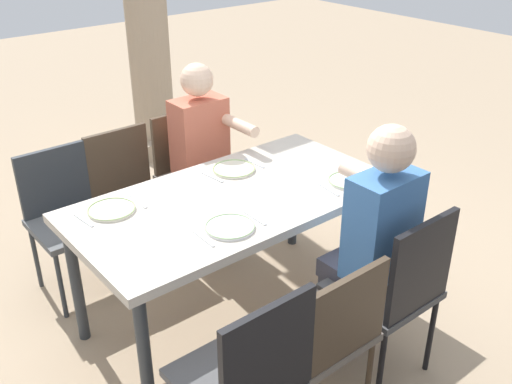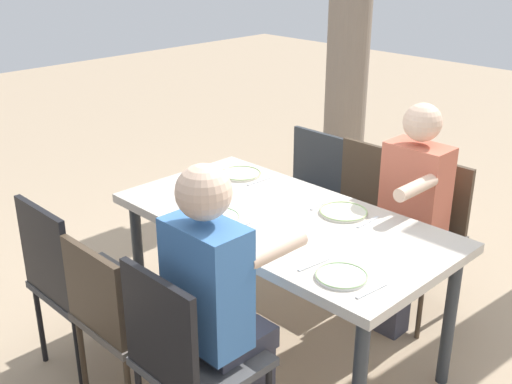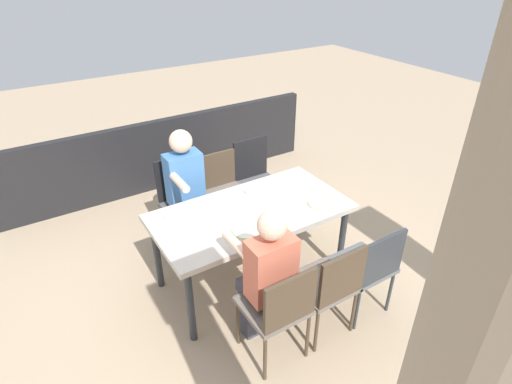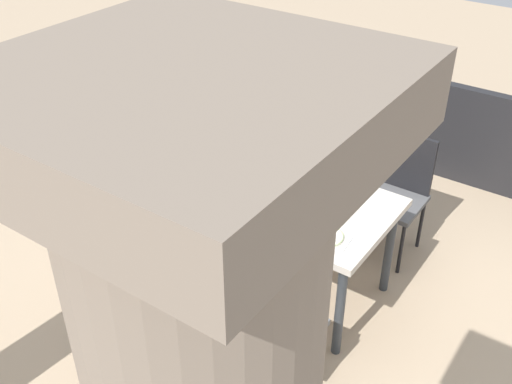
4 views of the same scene
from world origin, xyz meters
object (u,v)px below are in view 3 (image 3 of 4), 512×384
Objects in this scene: chair_mid_north at (329,284)px; chair_east_south at (182,197)px; chair_east_north at (279,307)px; chair_west_north at (369,265)px; diner_woman_green at (265,276)px; chair_mid_south at (223,188)px; diner_man_white at (188,191)px; plate_0 at (321,204)px; plate_1 at (257,190)px; dining_table at (251,217)px; plate_2 at (247,230)px; chair_west_south at (256,176)px; plate_3 at (176,214)px.

chair_mid_north is 0.93× the size of chair_east_south.
chair_east_south is at bearing -90.00° from chair_east_north.
chair_west_north is 0.92× the size of chair_east_south.
diner_woman_green reaches higher than chair_east_south.
diner_man_white is (0.47, 0.17, 0.19)m from chair_mid_south.
chair_west_north is 3.67× the size of plate_0.
dining_table is at bearing 49.98° from plate_1.
chair_east_north is 0.70× the size of diner_woman_green.
plate_0 is at bearing 179.55° from plate_2.
chair_west_south is (-0.59, -0.86, -0.16)m from dining_table.
chair_west_south is at bearing -153.00° from plate_3.
plate_0 is at bearing 155.70° from plate_3.
diner_woman_green is 5.33× the size of plate_1.
diner_man_white is at bearing 20.34° from chair_mid_south.
plate_2 is at bearing 51.11° from plate_1.
chair_mid_south is 0.93× the size of chair_east_south.
chair_west_north reaches higher than plate_0.
diner_woman_green reaches higher than plate_2.
plate_2 is (-0.11, -0.43, 0.10)m from diner_woman_green.
dining_table is 0.32m from plate_2.
chair_mid_north reaches higher than plate_3.
diner_man_white reaches higher than chair_west_north.
diner_man_white is at bearing -60.13° from chair_west_north.
plate_1 is at bearing -71.41° from chair_west_north.
plate_1 is (-0.51, -0.93, 0.10)m from diner_woman_green.
plate_0 is (-0.86, 1.11, 0.23)m from chair_east_south.
plate_1 is at bearing -118.72° from diner_woman_green.
diner_man_white is (0.47, -1.54, 0.19)m from chair_mid_north.
plate_0 is 1.00× the size of plate_1.
diner_woman_green is at bearing 89.99° from diner_man_white.
chair_mid_north is 0.69× the size of diner_woman_green.
plate_0 is 1.09× the size of plate_3.
plate_3 is at bearing 55.51° from diner_man_white.
diner_woman_green is (0.00, -0.18, 0.15)m from chair_east_north.
chair_east_north is at bearing 80.34° from plate_2.
diner_woman_green is at bearing 61.28° from plate_1.
plate_1 is (0.35, -0.51, -0.00)m from plate_0.
diner_woman_green is 1.07m from plate_1.
chair_west_south is 4.31× the size of plate_3.
dining_table is 1.81× the size of chair_west_south.
plate_1 is at bearing -54.94° from plate_0.
plate_1 and plate_3 have the same top height.
chair_east_south is at bearing -71.19° from dining_table.
plate_0 and plate_1 have the same top height.
chair_west_south is 3.95× the size of plate_1.
chair_mid_south is 1.19m from plate_2.
chair_mid_north is 0.67× the size of diner_man_white.
plate_3 is at bearing 27.00° from chair_west_south.
chair_mid_north is at bearing 123.74° from plate_3.
plate_1 is 1.09× the size of plate_3.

